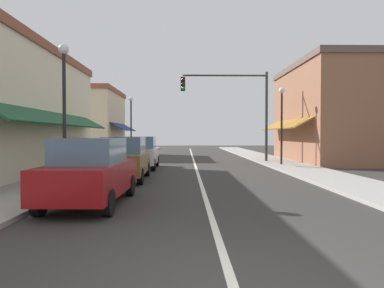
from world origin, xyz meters
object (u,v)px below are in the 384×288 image
object	(u,v)px
traffic_signal_mast_arm	(237,100)
street_lamp_left_far	(131,117)
street_lamp_left_near	(64,92)
street_lamp_right_mid	(282,113)
parked_car_second_left	(125,159)
parked_car_nearest_left	(91,172)
parked_car_third_left	(141,153)

from	to	relation	value
traffic_signal_mast_arm	street_lamp_left_far	distance (m)	9.15
street_lamp_left_near	street_lamp_right_mid	bearing A→B (deg)	40.27
street_lamp_left_near	street_lamp_left_far	world-z (taller)	street_lamp_left_near
parked_car_second_left	parked_car_nearest_left	bearing A→B (deg)	-91.05
street_lamp_right_mid	street_lamp_left_far	xyz separation A→B (m)	(-10.05, 7.24, 0.14)
traffic_signal_mast_arm	street_lamp_left_near	xyz separation A→B (m)	(-7.64, -10.88, -0.81)
parked_car_third_left	street_lamp_left_far	size ratio (longest dim) A/B	0.84
parked_car_third_left	street_lamp_left_near	distance (m)	7.64
parked_car_nearest_left	street_lamp_right_mid	size ratio (longest dim) A/B	0.89
parked_car_third_left	street_lamp_right_mid	world-z (taller)	street_lamp_right_mid
parked_car_second_left	traffic_signal_mast_arm	xyz separation A→B (m)	(5.92, 8.81, 3.28)
parked_car_nearest_left	parked_car_third_left	bearing A→B (deg)	91.32
traffic_signal_mast_arm	street_lamp_left_near	world-z (taller)	traffic_signal_mast_arm
parked_car_nearest_left	street_lamp_left_far	xyz separation A→B (m)	(-1.84, 18.64, 2.42)
traffic_signal_mast_arm	street_lamp_right_mid	distance (m)	3.51
parked_car_nearest_left	parked_car_third_left	size ratio (longest dim) A/B	1.01
parked_car_second_left	traffic_signal_mast_arm	world-z (taller)	traffic_signal_mast_arm
parked_car_nearest_left	traffic_signal_mast_arm	bearing A→B (deg)	68.45
parked_car_third_left	street_lamp_left_near	xyz separation A→B (m)	(-1.76, -7.01, 2.48)
parked_car_second_left	street_lamp_left_far	size ratio (longest dim) A/B	0.84
traffic_signal_mast_arm	street_lamp_right_mid	bearing A→B (deg)	-47.24
parked_car_third_left	traffic_signal_mast_arm	distance (m)	7.77
street_lamp_left_far	street_lamp_left_near	bearing A→B (deg)	-89.56
street_lamp_left_far	traffic_signal_mast_arm	bearing A→B (deg)	-31.53
parked_car_nearest_left	street_lamp_left_far	bearing A→B (deg)	97.21
parked_car_second_left	street_lamp_left_far	bearing A→B (deg)	96.81
traffic_signal_mast_arm	street_lamp_left_far	bearing A→B (deg)	148.47
parked_car_third_left	parked_car_second_left	bearing A→B (deg)	-91.22
parked_car_nearest_left	parked_car_third_left	xyz separation A→B (m)	(0.04, 10.00, 0.00)
parked_car_nearest_left	parked_car_third_left	distance (m)	10.00
traffic_signal_mast_arm	street_lamp_left_near	bearing A→B (deg)	-125.08
street_lamp_right_mid	parked_car_second_left	bearing A→B (deg)	-142.34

